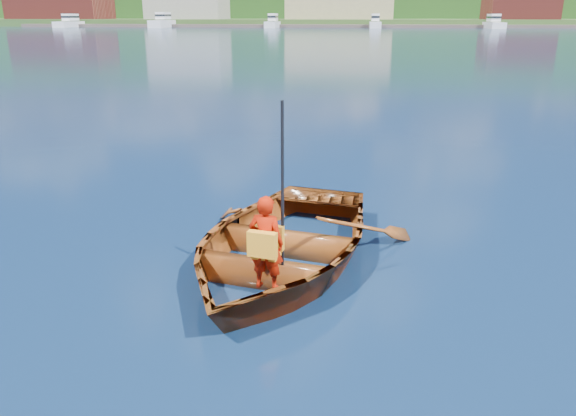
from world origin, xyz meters
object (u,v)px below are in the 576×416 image
at_px(child_paddler, 266,242).
at_px(dock, 312,26).
at_px(rowboat, 280,242).
at_px(marina_yachts, 303,23).

height_order(child_paddler, dock, child_paddler).
height_order(rowboat, dock, dock).
xyz_separation_m(rowboat, marina_yachts, (-13.44, 143.83, 1.01)).
height_order(rowboat, child_paddler, child_paddler).
relative_size(child_paddler, dock, 0.01).
relative_size(rowboat, marina_yachts, 0.03).
bearing_deg(dock, child_paddler, -85.67).
distance_m(child_paddler, dock, 149.84).
height_order(child_paddler, marina_yachts, marina_yachts).
height_order(rowboat, marina_yachts, marina_yachts).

